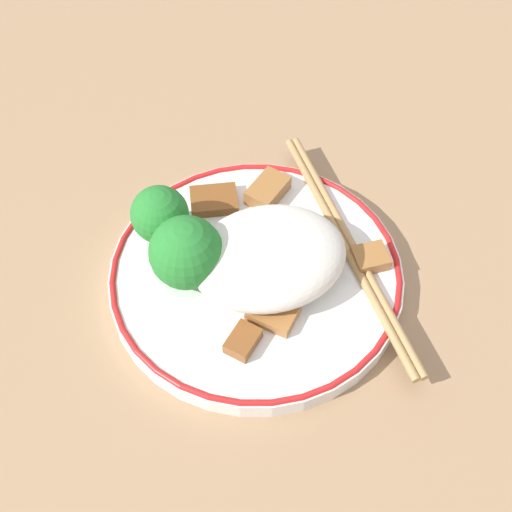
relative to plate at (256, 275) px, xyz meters
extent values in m
plane|color=#9E7A56|center=(0.00, 0.00, -0.01)|extent=(3.00, 3.00, 0.00)
cylinder|color=white|center=(0.00, 0.00, 0.00)|extent=(0.23, 0.23, 0.02)
torus|color=red|center=(0.00, 0.00, 0.01)|extent=(0.23, 0.23, 0.01)
ellipsoid|color=white|center=(-0.01, 0.01, 0.03)|extent=(0.12, 0.10, 0.04)
cylinder|color=#72AD4C|center=(0.06, -0.05, 0.01)|extent=(0.01, 0.01, 0.02)
sphere|color=#267A2D|center=(0.06, -0.05, 0.04)|extent=(0.05, 0.05, 0.05)
cylinder|color=#72AD4C|center=(0.05, -0.01, 0.01)|extent=(0.02, 0.02, 0.01)
sphere|color=#267A2D|center=(0.05, -0.01, 0.04)|extent=(0.06, 0.06, 0.06)
cube|color=#9E6633|center=(0.00, 0.04, 0.01)|extent=(0.04, 0.04, 0.01)
cube|color=brown|center=(-0.04, -0.02, 0.01)|extent=(0.03, 0.03, 0.01)
cube|color=#9E6633|center=(-0.09, 0.02, 0.01)|extent=(0.03, 0.02, 0.01)
cube|color=brown|center=(0.03, 0.06, 0.01)|extent=(0.03, 0.03, 0.01)
cube|color=#9E6633|center=(-0.03, -0.07, 0.01)|extent=(0.04, 0.04, 0.01)
cube|color=brown|center=(0.01, -0.08, 0.01)|extent=(0.04, 0.04, 0.01)
cylinder|color=#AD8451|center=(-0.08, 0.00, 0.01)|extent=(0.02, 0.25, 0.01)
cylinder|color=#AD8451|center=(-0.07, 0.00, 0.01)|extent=(0.02, 0.25, 0.01)
camera|label=1|loc=(0.09, 0.31, 0.46)|focal=50.00mm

